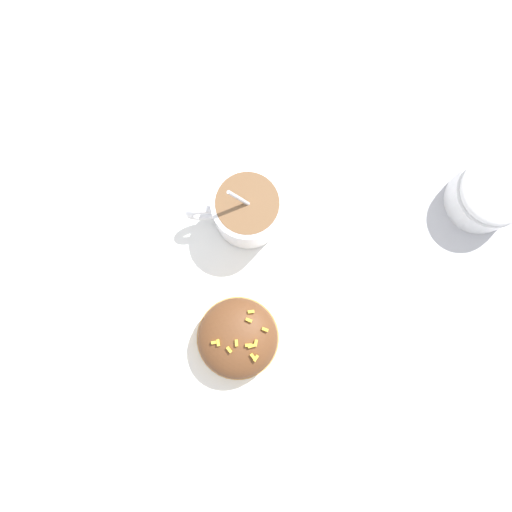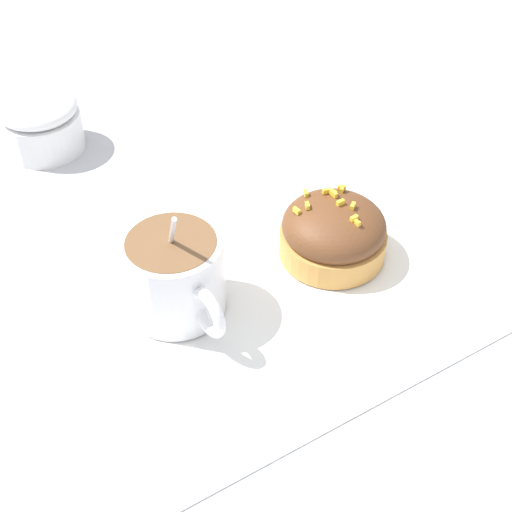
% 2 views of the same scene
% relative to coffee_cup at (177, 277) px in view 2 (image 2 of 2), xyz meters
% --- Properties ---
extents(ground_plane, '(3.00, 3.00, 0.00)m').
position_rel_coffee_cup_xyz_m(ground_plane, '(0.07, 0.01, -0.04)').
color(ground_plane, '#B2B2B7').
extents(paper_napkin, '(0.35, 0.34, 0.00)m').
position_rel_coffee_cup_xyz_m(paper_napkin, '(0.07, 0.01, -0.04)').
color(paper_napkin, white).
rests_on(paper_napkin, ground_plane).
extents(coffee_cup, '(0.08, 0.11, 0.11)m').
position_rel_coffee_cup_xyz_m(coffee_cup, '(0.00, 0.00, 0.00)').
color(coffee_cup, white).
rests_on(coffee_cup, paper_napkin).
extents(frosted_pastry, '(0.09, 0.09, 0.06)m').
position_rel_coffee_cup_xyz_m(frosted_pastry, '(0.15, 0.01, -0.01)').
color(frosted_pastry, '#D19347').
rests_on(frosted_pastry, paper_napkin).
extents(sugar_bowl, '(0.08, 0.08, 0.06)m').
position_rel_coffee_cup_xyz_m(sugar_bowl, '(-0.04, 0.29, -0.01)').
color(sugar_bowl, white).
rests_on(sugar_bowl, ground_plane).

